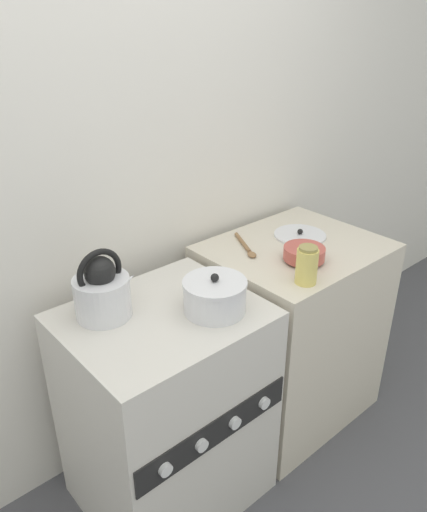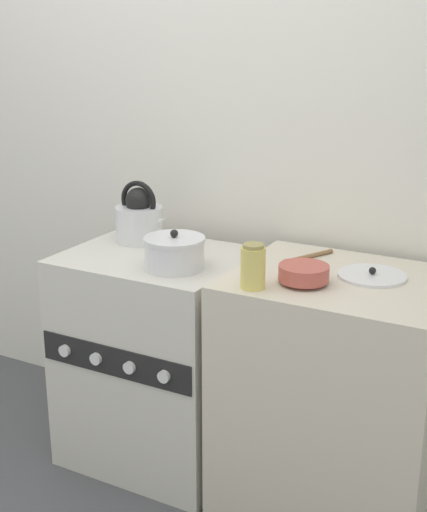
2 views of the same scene
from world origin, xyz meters
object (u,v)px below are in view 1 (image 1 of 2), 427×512
object	(u,v)px
storage_jar	(307,265)
loose_pot_lid	(300,235)
kettle	(102,291)
stove	(167,409)
cooking_pot	(215,296)
enamel_bowl	(304,253)

from	to	relation	value
storage_jar	loose_pot_lid	distance (m)	0.42
kettle	loose_pot_lid	distance (m)	0.95
storage_jar	loose_pot_lid	xyz separation A→B (m)	(0.30, 0.28, -0.06)
stove	storage_jar	world-z (taller)	storage_jar
kettle	cooking_pot	size ratio (longest dim) A/B	1.12
enamel_bowl	kettle	bearing A→B (deg)	164.87
stove	cooking_pot	size ratio (longest dim) A/B	3.91
cooking_pot	enamel_bowl	xyz separation A→B (m)	(0.48, 0.01, -0.00)
loose_pot_lid	stove	bearing A→B (deg)	-174.31
kettle	enamel_bowl	size ratio (longest dim) A/B	1.49
kettle	loose_pot_lid	size ratio (longest dim) A/B	1.07
enamel_bowl	loose_pot_lid	size ratio (longest dim) A/B	0.72
kettle	loose_pot_lid	xyz separation A→B (m)	(0.95, -0.04, -0.07)
cooking_pot	loose_pot_lid	size ratio (longest dim) A/B	0.95
cooking_pot	loose_pot_lid	bearing A→B (deg)	15.24
stove	cooking_pot	bearing A→B (deg)	-33.54
cooking_pot	loose_pot_lid	distance (m)	0.68
loose_pot_lid	enamel_bowl	bearing A→B (deg)	-136.67
storage_jar	loose_pot_lid	world-z (taller)	storage_jar
kettle	enamel_bowl	world-z (taller)	kettle
enamel_bowl	loose_pot_lid	xyz separation A→B (m)	(0.18, 0.17, -0.03)
enamel_bowl	storage_jar	xyz separation A→B (m)	(-0.13, -0.11, 0.04)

